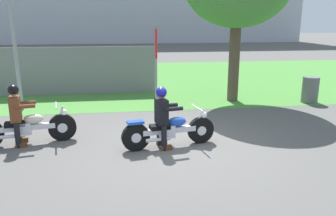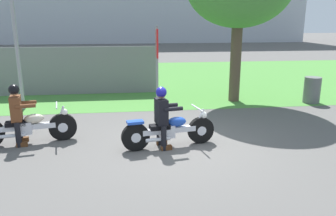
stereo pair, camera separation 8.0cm
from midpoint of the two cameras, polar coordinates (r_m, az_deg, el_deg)
name	(u,v)px [view 2 (the right image)]	position (r m, az deg, el deg)	size (l,w,h in m)	color
ground	(178,145)	(7.83, 2.04, -6.21)	(120.00, 120.00, 0.00)	#565451
grass_verge	(150,78)	(16.51, -2.90, 4.98)	(60.00, 12.00, 0.01)	#478438
motorcycle_lead	(169,130)	(7.61, 0.54, -3.79)	(2.15, 0.74, 0.87)	black
rider_lead	(162,113)	(7.43, -0.69, -0.79)	(0.61, 0.53, 1.39)	black
motorcycle_follow	(27,127)	(8.43, -22.38, -3.00)	(2.21, 0.74, 0.88)	black
rider_follow	(17,110)	(8.33, -23.81, -0.29)	(0.61, 0.53, 1.40)	black
trash_can	(312,90)	(12.63, 23.24, 2.80)	(0.55, 0.55, 0.89)	#595E5B
sign_banner	(157,54)	(10.99, -1.66, 9.12)	(0.08, 0.60, 2.60)	gray
fence_segment	(66,71)	(13.40, -16.68, 5.98)	(7.00, 0.06, 1.80)	slate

